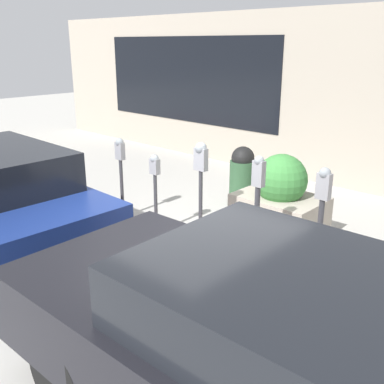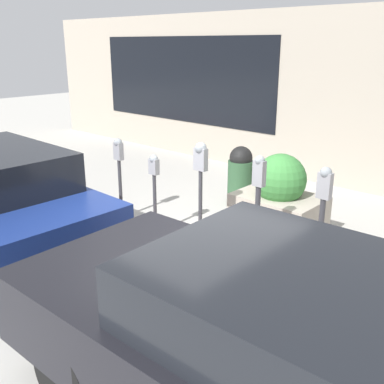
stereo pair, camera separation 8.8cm
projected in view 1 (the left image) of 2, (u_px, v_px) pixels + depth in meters
name	position (u px, v px, depth m)	size (l,w,h in m)	color
ground_plane	(188.00, 256.00, 6.24)	(40.00, 40.00, 0.00)	#ADAAA3
curb_strip	(184.00, 257.00, 6.18)	(19.00, 0.16, 0.04)	red
building_facade	(345.00, 100.00, 8.78)	(19.00, 0.17, 3.51)	#9E9384
parking_meter_nearest	(321.00, 211.00, 4.96)	(0.15, 0.13, 1.56)	#38383D
parking_meter_second	(257.00, 199.00, 5.46)	(0.14, 0.12, 1.56)	#38383D
parking_meter_middle	(201.00, 170.00, 6.07)	(0.19, 0.16, 1.57)	#38383D
parking_meter_fourth	(155.00, 177.00, 6.74)	(0.15, 0.13, 1.25)	#38383D
parking_meter_farthest	(120.00, 161.00, 7.34)	(0.16, 0.14, 1.36)	#38383D
planter_box	(280.00, 202.00, 6.77)	(1.27, 0.92, 1.28)	#A39989
parked_car_front	(295.00, 363.00, 2.98)	(4.74, 2.01, 1.47)	black
trash_bin	(242.00, 176.00, 8.11)	(0.46, 0.46, 1.08)	#2D5133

